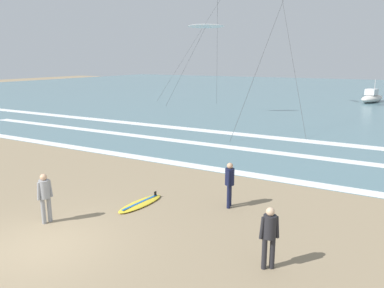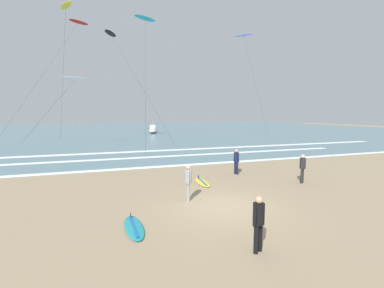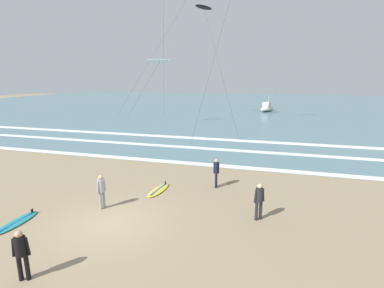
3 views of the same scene
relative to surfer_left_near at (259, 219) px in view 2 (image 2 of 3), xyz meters
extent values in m
plane|color=#937F60|center=(0.65, 3.68, -0.96)|extent=(160.00, 160.00, 0.00)
cube|color=slate|center=(0.65, 57.25, -0.95)|extent=(140.00, 90.00, 0.01)
cube|color=white|center=(-0.83, 12.65, -0.94)|extent=(51.37, 0.73, 0.01)
cube|color=white|center=(-0.50, 17.12, -0.94)|extent=(40.22, 0.80, 0.01)
cube|color=white|center=(1.18, 20.99, -0.94)|extent=(58.85, 1.04, 0.01)
cylinder|color=black|center=(-0.09, -0.04, -0.55)|extent=(0.13, 0.13, 0.82)
cylinder|color=black|center=(0.09, 0.04, -0.55)|extent=(0.13, 0.13, 0.82)
cylinder|color=black|center=(0.00, 0.00, 0.15)|extent=(0.32, 0.32, 0.58)
cylinder|color=black|center=(-0.17, -0.08, 0.13)|extent=(0.16, 0.14, 0.56)
cylinder|color=black|center=(0.17, 0.08, 0.13)|extent=(0.16, 0.14, 0.56)
sphere|color=tan|center=(0.00, 0.00, 0.54)|extent=(0.21, 0.21, 0.21)
cylinder|color=#232328|center=(6.54, 5.70, -0.55)|extent=(0.13, 0.13, 0.82)
cylinder|color=#232328|center=(6.37, 5.59, -0.55)|extent=(0.13, 0.13, 0.82)
cylinder|color=#232328|center=(6.46, 5.64, 0.15)|extent=(0.32, 0.32, 0.58)
cylinder|color=#232328|center=(6.61, 5.75, 0.13)|extent=(0.16, 0.15, 0.56)
cylinder|color=#232328|center=(6.30, 5.53, 0.13)|extent=(0.16, 0.15, 0.56)
sphere|color=#DBB28E|center=(6.46, 5.64, 0.54)|extent=(0.21, 0.21, 0.21)
cylinder|color=#141938|center=(4.07, 8.68, -0.55)|extent=(0.13, 0.13, 0.82)
cylinder|color=#141938|center=(4.02, 8.88, -0.55)|extent=(0.13, 0.13, 0.82)
cylinder|color=#141938|center=(4.05, 8.78, 0.15)|extent=(0.32, 0.32, 0.58)
cylinder|color=#141938|center=(4.09, 8.60, 0.13)|extent=(0.12, 0.15, 0.56)
cylinder|color=#141938|center=(4.00, 8.96, 0.13)|extent=(0.12, 0.15, 0.56)
sphere|color=tan|center=(4.05, 8.78, 0.54)|extent=(0.21, 0.21, 0.21)
cylinder|color=gray|center=(-0.44, 4.92, -0.55)|extent=(0.13, 0.13, 0.82)
cylinder|color=gray|center=(-0.48, 4.72, -0.55)|extent=(0.13, 0.13, 0.82)
cylinder|color=gray|center=(-0.46, 4.82, 0.15)|extent=(0.32, 0.32, 0.58)
cylinder|color=gray|center=(-0.41, 5.00, 0.13)|extent=(0.12, 0.15, 0.56)
cylinder|color=gray|center=(-0.51, 4.64, 0.13)|extent=(0.12, 0.15, 0.56)
sphere|color=tan|center=(-0.46, 4.82, 0.54)|extent=(0.21, 0.21, 0.21)
ellipsoid|color=yellow|center=(1.22, 7.45, -0.91)|extent=(0.80, 2.15, 0.09)
cube|color=#1959B2|center=(1.22, 7.45, -0.86)|extent=(0.27, 1.79, 0.01)
cube|color=black|center=(1.29, 8.26, -0.79)|extent=(0.03, 0.12, 0.16)
ellipsoid|color=teal|center=(-3.08, 2.65, -0.91)|extent=(0.65, 2.11, 0.09)
cube|color=#1959B2|center=(-3.08, 2.65, -0.86)|extent=(0.14, 1.79, 0.01)
cube|color=black|center=(-3.10, 3.47, -0.79)|extent=(0.02, 0.12, 0.16)
ellipsoid|color=yellow|center=(-7.59, 31.94, 16.26)|extent=(2.11, 3.21, 0.43)
cylinder|color=#333333|center=(-8.63, 34.24, 7.65)|extent=(2.11, 4.63, 17.22)
ellipsoid|color=#23A8C6|center=(1.83, 29.50, 14.99)|extent=(3.19, 2.18, 0.43)
cylinder|color=#333333|center=(0.83, 24.01, 7.01)|extent=(2.01, 11.00, 15.95)
ellipsoid|color=white|center=(-6.52, 27.56, 6.86)|extent=(3.14, 2.33, 0.43)
cylinder|color=#333333|center=(-10.06, 29.69, 2.95)|extent=(7.09, 4.29, 7.83)
ellipsoid|color=red|center=(-6.65, 40.20, 16.93)|extent=(3.07, 2.46, 0.43)
cylinder|color=#333333|center=(-11.98, 37.87, 7.99)|extent=(10.69, 4.67, 17.90)
ellipsoid|color=black|center=(-2.35, 32.37, 13.52)|extent=(2.09, 3.22, 0.43)
cylinder|color=#333333|center=(0.74, 27.01, 6.28)|extent=(6.19, 10.74, 14.49)
ellipsoid|color=blue|center=(18.39, 33.70, 15.53)|extent=(2.77, 2.85, 0.43)
cylinder|color=#333333|center=(19.16, 30.83, 7.29)|extent=(1.55, 5.77, 16.50)
ellipsoid|color=beige|center=(5.86, 46.92, -0.51)|extent=(2.93, 5.46, 0.90)
cube|color=silver|center=(5.76, 46.53, 0.29)|extent=(1.44, 1.72, 0.70)
cylinder|color=#B2B2B2|center=(6.01, 47.50, 0.84)|extent=(0.08, 0.08, 1.80)
camera|label=1|loc=(8.88, -2.53, 4.08)|focal=35.00mm
camera|label=2|loc=(-4.00, -6.04, 2.87)|focal=24.90mm
camera|label=3|loc=(6.74, -5.77, 4.89)|focal=26.86mm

